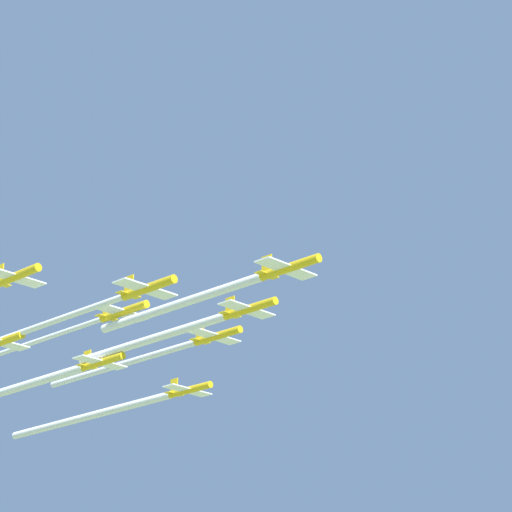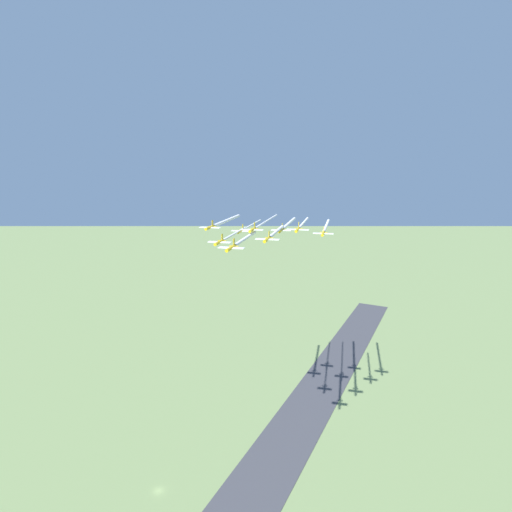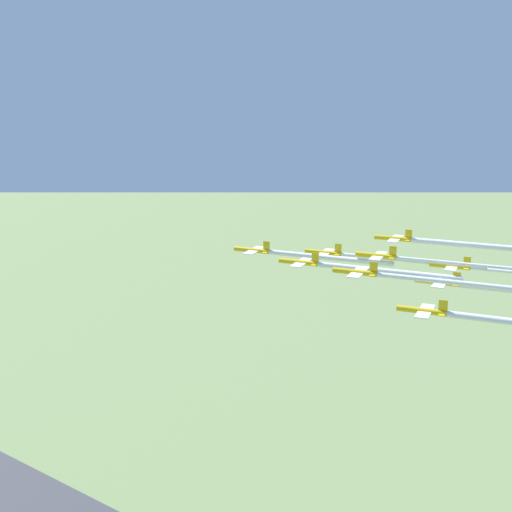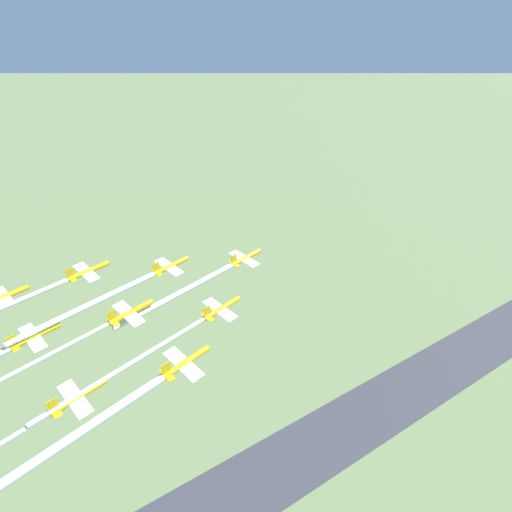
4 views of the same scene
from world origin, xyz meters
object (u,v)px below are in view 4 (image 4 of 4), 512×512
jet_7 (34,337)px  jet_3 (87,271)px  jet_8 (76,398)px  jet_0 (245,258)px  jet_4 (130,313)px  jet_5 (184,363)px  jet_6 (4,297)px  jet_1 (170,266)px  jet_2 (221,309)px

jet_7 → jet_3: bearing=120.5°
jet_3 → jet_7: size_ratio=1.00×
jet_8 → jet_0: bearing=101.1°
jet_4 → jet_5: 18.80m
jet_3 → jet_5: (-31.25, 20.91, -0.34)m
jet_4 → jet_6: size_ratio=1.00×
jet_5 → jet_8: (16.70, 8.06, -3.51)m
jet_7 → jet_8: bearing=0.0°
jet_5 → jet_6: 49.76m
jet_6 → jet_8: bearing=0.0°
jet_3 → jet_6: jet_3 is taller
jet_3 → jet_0: bearing=59.5°
jet_4 → jet_8: jet_4 is taller
jet_5 → jet_0: bearing=120.5°
jet_1 → jet_6: 37.14m
jet_4 → jet_7: size_ratio=1.00×
jet_4 → jet_7: 18.67m
jet_3 → jet_7: (1.07, 18.51, -2.90)m
jet_2 → jet_1: bearing=-180.0°
jet_6 → jet_8: (-31.25, 20.91, -0.11)m
jet_2 → jet_7: bearing=-120.5°
jet_5 → jet_6: bearing=-161.2°
jet_0 → jet_2: bearing=-59.5°
jet_1 → jet_4: jet_4 is taller
jet_2 → jet_6: bearing=-139.6°
jet_3 → jet_4: size_ratio=1.00×
jet_1 → jet_3: (16.70, 8.06, 1.66)m
jet_3 → jet_4: jet_3 is taller
jet_2 → jet_7: 37.08m
jet_3 → jet_5: size_ratio=1.00×
jet_4 → jet_2: bearing=59.5°
jet_0 → jet_5: size_ratio=1.00×
jet_1 → jet_6: size_ratio=1.00×
jet_4 → jet_8: (1.07, 18.51, -3.18)m
jet_2 → jet_4: bearing=-120.5°
jet_0 → jet_3: 37.15m
jet_7 → jet_8: 18.82m
jet_1 → jet_8: 37.14m
jet_0 → jet_1: jet_1 is taller
jet_7 → jet_0: bearing=78.9°
jet_5 → jet_6: (47.95, -12.85, -3.40)m
jet_2 → jet_8: size_ratio=1.00×
jet_6 → jet_7: size_ratio=1.00×
jet_7 → jet_8: (-15.63, 10.45, -0.94)m
jet_2 → jet_4: jet_4 is taller
jet_0 → jet_7: bearing=-101.1°
jet_6 → jet_0: bearing=59.5°
jet_3 → jet_6: 18.91m
jet_5 → jet_6: size_ratio=1.00×
jet_1 → jet_5: bearing=-29.5°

